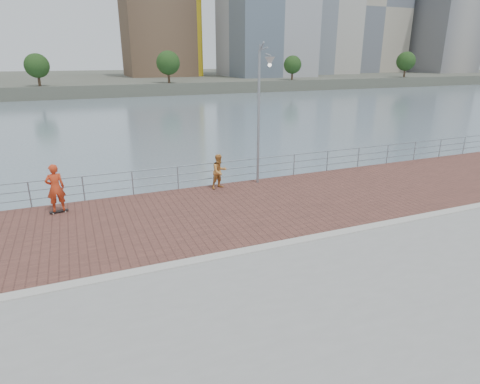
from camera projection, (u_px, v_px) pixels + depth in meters
name	position (u px, v px, depth m)	size (l,w,h in m)	color
water	(263.00, 301.00, 13.61)	(400.00, 400.00, 0.00)	slate
seawall	(361.00, 383.00, 8.93)	(40.00, 24.00, 2.00)	gray
brick_lane	(225.00, 211.00, 16.11)	(40.00, 6.80, 0.02)	brown
curb	(264.00, 247.00, 12.96)	(40.00, 0.40, 0.06)	#B7B5AD
far_shore	(85.00, 80.00, 120.21)	(320.00, 95.00, 2.50)	#4C5142
guardrail	(199.00, 173.00, 18.86)	(39.06, 0.06, 1.13)	#8C9EA8
street_lamp	(263.00, 92.00, 17.87)	(0.45, 1.31, 6.20)	gray
skateboard	(59.00, 211.00, 15.85)	(0.72, 0.30, 0.08)	black
skateboarder	(55.00, 188.00, 15.54)	(0.69, 0.45, 1.90)	red
bystander	(219.00, 171.00, 18.59)	(0.79, 0.61, 1.62)	#C8823A
shoreline_trees	(118.00, 64.00, 80.58)	(144.95, 4.98, 6.64)	#473323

